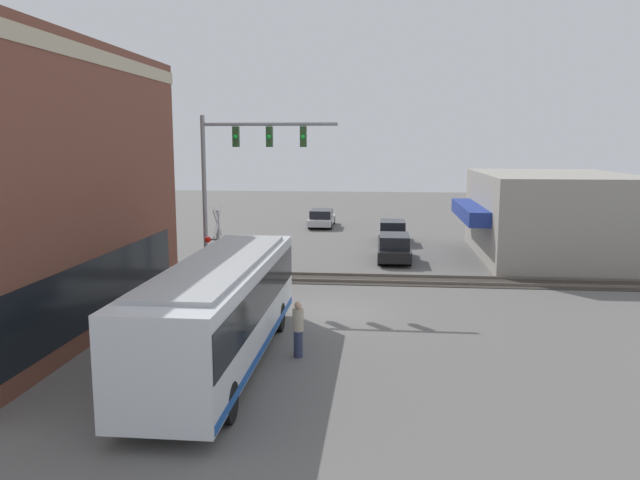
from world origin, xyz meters
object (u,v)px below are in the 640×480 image
(crossing_signal, at_px, (218,240))
(parked_car_silver, at_px, (322,219))
(city_bus, at_px, (221,307))
(pedestrian_near_bus, at_px, (298,329))
(parked_car_black, at_px, (394,248))
(parked_car_grey, at_px, (392,232))

(crossing_signal, bearing_deg, parked_car_silver, -6.69)
(city_bus, height_order, pedestrian_near_bus, city_bus)
(crossing_signal, relative_size, pedestrian_near_bus, 2.16)
(parked_car_silver, distance_m, pedestrian_near_bus, 30.00)
(city_bus, height_order, parked_car_silver, city_bus)
(parked_car_silver, bearing_deg, parked_car_black, -158.51)
(crossing_signal, bearing_deg, parked_car_black, -45.33)
(parked_car_black, distance_m, pedestrian_near_bus, 16.52)
(city_bus, distance_m, parked_car_black, 17.91)
(city_bus, bearing_deg, parked_car_grey, -12.90)
(city_bus, xyz_separation_m, parked_car_black, (17.04, -5.40, -1.05))
(crossing_signal, distance_m, parked_car_grey, 16.49)
(parked_car_silver, bearing_deg, parked_car_grey, -143.10)
(crossing_signal, distance_m, parked_car_black, 11.27)
(city_bus, relative_size, crossing_signal, 2.97)
(parked_car_silver, relative_size, pedestrian_near_bus, 2.75)
(parked_car_grey, height_order, pedestrian_near_bus, pedestrian_near_bus)
(parked_car_black, distance_m, parked_car_grey, 6.53)
(city_bus, xyz_separation_m, crossing_signal, (9.20, 2.53, 0.54))
(crossing_signal, xyz_separation_m, parked_car_black, (7.84, -7.93, -1.60))
(parked_car_black, bearing_deg, parked_car_grey, 0.00)
(parked_car_black, xyz_separation_m, parked_car_silver, (13.72, 5.40, -0.05))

